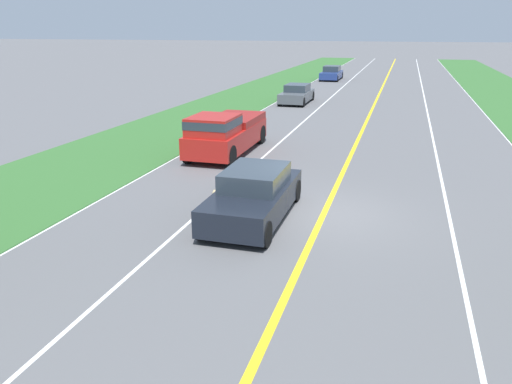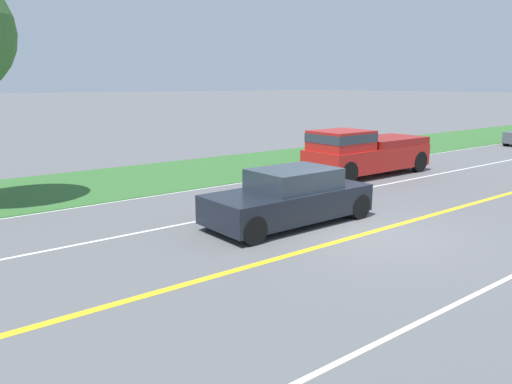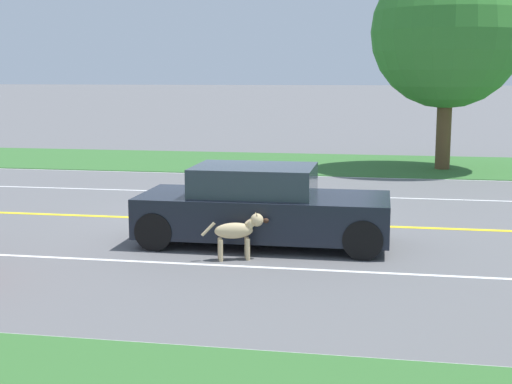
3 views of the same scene
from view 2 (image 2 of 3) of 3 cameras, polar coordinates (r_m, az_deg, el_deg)
The scene contains 8 objects.
ground_plane at distance 12.48m, azimuth 12.60°, elevation -4.64°, with size 400.00×400.00×0.00m, color #5B5B5E.
centre_divider_line at distance 12.48m, azimuth 12.60°, elevation -4.62°, with size 0.18×160.00×0.01m, color yellow.
lane_edge_line_right at distance 17.58m, azimuth -5.30°, elevation 0.54°, with size 0.14×160.00×0.01m, color white.
lane_dash_same_dir at distance 14.84m, azimuth 2.10°, elevation -1.62°, with size 0.10×160.00×0.01m, color white.
grass_verge_right at distance 20.12m, azimuth -9.98°, elevation 1.93°, with size 6.00×160.00×0.03m, color #33662D.
ego_car at distance 12.94m, azimuth 3.86°, elevation -0.69°, with size 1.88×4.49×1.43m.
dog at distance 13.97m, azimuth 1.11°, elevation -0.42°, with size 0.47×1.10×0.79m.
pickup_truck at distance 20.13m, azimuth 12.23°, elevation 4.53°, with size 2.03×5.52×1.85m.
Camera 2 is at (-7.46, 9.35, 3.57)m, focal length 35.00 mm.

